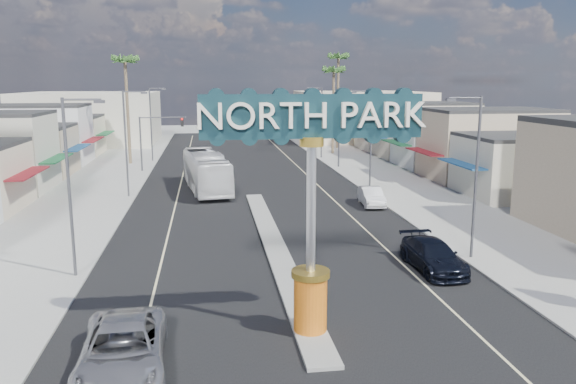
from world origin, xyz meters
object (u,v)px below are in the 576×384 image
object	(u,v)px
streetlight_r_far	(320,119)
suv_left	(123,350)
traffic_signal_right	(323,130)
city_bus	(206,171)
gateway_sign	(311,186)
streetlight_r_near	(474,169)
suv_right	(433,256)
car_parked_right	(371,196)
palm_right_far	(338,62)
streetlight_l_mid	(128,138)
palm_left_far	(125,66)
streetlight_r_mid	(369,135)
streetlight_l_far	(152,120)
traffic_signal_left	(157,133)
streetlight_l_near	(72,179)

from	to	relation	value
streetlight_r_far	suv_left	bearing A→B (deg)	-108.32
traffic_signal_right	city_bus	bearing A→B (deg)	-138.99
gateway_sign	streetlight_r_near	size ratio (longest dim) A/B	1.02
suv_right	car_parked_right	bearing A→B (deg)	83.75
palm_right_far	suv_right	world-z (taller)	palm_right_far
streetlight_l_mid	palm_left_far	world-z (taller)	palm_left_far
streetlight_l_mid	streetlight_r_far	size ratio (longest dim) A/B	1.00
gateway_sign	streetlight_r_mid	distance (m)	29.91
streetlight_r_far	palm_left_far	xyz separation A→B (m)	(-23.43, -2.00, 6.43)
streetlight_l_mid	streetlight_r_near	xyz separation A→B (m)	(20.87, -20.00, 0.00)
palm_left_far	city_bus	bearing A→B (deg)	-62.85
traffic_signal_right	suv_right	xyz separation A→B (m)	(-1.42, -35.42, -3.50)
suv_right	streetlight_l_far	bearing A→B (deg)	111.04
traffic_signal_right	streetlight_r_far	world-z (taller)	streetlight_r_far
traffic_signal_right	suv_left	size ratio (longest dim) A/B	0.98
palm_left_far	traffic_signal_right	bearing A→B (deg)	-15.15
traffic_signal_left	streetlight_r_far	world-z (taller)	streetlight_r_far
streetlight_l_mid	city_bus	size ratio (longest dim) A/B	0.72
car_parked_right	streetlight_r_near	bearing A→B (deg)	-79.27
streetlight_l_far	palm_left_far	size ratio (longest dim) A/B	0.69
streetlight_l_near	suv_right	distance (m)	18.75
palm_right_far	city_bus	size ratio (longest dim) A/B	1.13
streetlight_l_near	city_bus	size ratio (longest dim) A/B	0.72
streetlight_l_near	city_bus	xyz separation A→B (m)	(6.41, 22.50, -3.33)
streetlight_l_far	streetlight_r_far	xyz separation A→B (m)	(20.87, 0.00, 0.00)
suv_left	city_bus	size ratio (longest dim) A/B	0.49
traffic_signal_right	palm_right_far	world-z (taller)	palm_right_far
gateway_sign	streetlight_r_mid	xyz separation A→B (m)	(10.43, 28.02, -0.86)
suv_left	streetlight_r_mid	bearing A→B (deg)	57.15
streetlight_r_near	suv_left	world-z (taller)	streetlight_r_near
traffic_signal_left	city_bus	xyz separation A→B (m)	(5.16, -11.49, -2.54)
traffic_signal_left	palm_left_far	size ratio (longest dim) A/B	0.46
traffic_signal_left	palm_right_far	distance (m)	31.22
gateway_sign	streetlight_r_near	distance (m)	13.19
streetlight_r_near	streetlight_l_far	bearing A→B (deg)	116.42
streetlight_l_mid	streetlight_r_near	size ratio (longest dim) A/B	1.00
streetlight_l_far	traffic_signal_left	bearing A→B (deg)	-81.14
car_parked_right	city_bus	size ratio (longest dim) A/B	0.36
traffic_signal_left	traffic_signal_right	xyz separation A→B (m)	(18.37, 0.00, 0.00)
streetlight_l_mid	car_parked_right	distance (m)	20.77
streetlight_r_mid	suv_right	distance (m)	22.01
streetlight_r_mid	palm_left_far	distance (m)	31.47
suv_left	car_parked_right	xyz separation A→B (m)	(15.83, 24.22, -0.12)
palm_right_far	streetlight_l_far	bearing A→B (deg)	-158.54
streetlight_r_far	traffic_signal_left	bearing A→B (deg)	-157.80
traffic_signal_right	suv_right	size ratio (longest dim) A/B	1.13
streetlight_r_mid	car_parked_right	size ratio (longest dim) A/B	2.03
traffic_signal_left	streetlight_l_mid	world-z (taller)	streetlight_l_mid
palm_right_far	suv_left	distance (m)	66.85
streetlight_l_near	car_parked_right	world-z (taller)	streetlight_l_near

